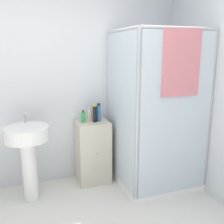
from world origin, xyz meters
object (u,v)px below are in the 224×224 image
object	(u,v)px
shampoo_bottle_tall_black	(95,114)
lotion_bottle_white	(90,115)
soap_dispenser	(83,117)
shampoo_bottle_blue	(99,113)
sink	(28,147)

from	to	relation	value
shampoo_bottle_tall_black	lotion_bottle_white	world-z (taller)	shampoo_bottle_tall_black
soap_dispenser	shampoo_bottle_blue	distance (m)	0.21
sink	shampoo_bottle_tall_black	size ratio (longest dim) A/B	4.51
sink	soap_dispenser	size ratio (longest dim) A/B	6.21
sink	soap_dispenser	bearing A→B (deg)	15.25
lotion_bottle_white	shampoo_bottle_blue	bearing A→B (deg)	-27.05
shampoo_bottle_tall_black	lotion_bottle_white	bearing A→B (deg)	121.08
shampoo_bottle_blue	sink	bearing A→B (deg)	-168.11
soap_dispenser	shampoo_bottle_blue	size ratio (longest dim) A/B	0.71
shampoo_bottle_blue	lotion_bottle_white	world-z (taller)	shampoo_bottle_blue
soap_dispenser	lotion_bottle_white	bearing A→B (deg)	28.45
shampoo_bottle_blue	lotion_bottle_white	bearing A→B (deg)	152.95
sink	lotion_bottle_white	xyz separation A→B (m)	(0.78, 0.24, 0.24)
shampoo_bottle_tall_black	soap_dispenser	bearing A→B (deg)	171.50
soap_dispenser	lotion_bottle_white	size ratio (longest dim) A/B	0.91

